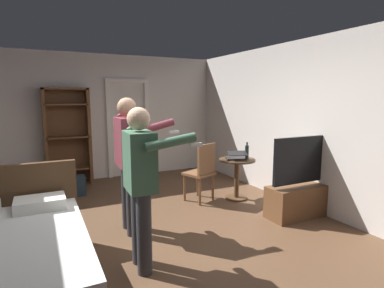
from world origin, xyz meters
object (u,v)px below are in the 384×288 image
at_px(side_table, 237,172).
at_px(bed, 4,266).
at_px(bookshelf, 67,133).
at_px(person_striped_shirt, 129,155).
at_px(bottle_on_table, 247,152).
at_px(tv_flatscreen, 303,193).
at_px(suitcase_dark, 66,187).
at_px(wooden_chair, 202,170).
at_px(laptop, 236,157).
at_px(person_blue_shirt, 141,178).

bearing_deg(side_table, bed, -157.80).
xyz_separation_m(bed, side_table, (3.35, 1.37, 0.17)).
relative_size(bookshelf, person_striped_shirt, 1.10).
distance_m(bed, bottle_on_table, 3.76).
distance_m(bookshelf, tv_flatscreen, 4.51).
bearing_deg(bed, suitcase_dark, 75.66).
xyz_separation_m(person_striped_shirt, suitcase_dark, (-0.64, 1.95, -0.85)).
height_order(bottle_on_table, suitcase_dark, bottle_on_table).
relative_size(tv_flatscreen, wooden_chair, 1.20).
height_order(side_table, bottle_on_table, bottle_on_table).
xyz_separation_m(laptop, wooden_chair, (-0.55, 0.18, -0.21)).
bearing_deg(bookshelf, person_blue_shirt, -84.27).
height_order(bed, bookshelf, bookshelf).
height_order(tv_flatscreen, wooden_chair, tv_flatscreen).
relative_size(laptop, wooden_chair, 0.43).
bearing_deg(bookshelf, side_table, -42.58).
bearing_deg(bottle_on_table, bed, -159.75).
height_order(bookshelf, suitcase_dark, bookshelf).
relative_size(tv_flatscreen, bottle_on_table, 4.06).
height_order(wooden_chair, person_striped_shirt, person_striped_shirt).
distance_m(laptop, person_striped_shirt, 2.01).
bearing_deg(suitcase_dark, bookshelf, 83.64).
distance_m(tv_flatscreen, suitcase_dark, 3.99).
relative_size(laptop, person_blue_shirt, 0.26).
bearing_deg(person_blue_shirt, wooden_chair, 45.45).
bearing_deg(bed, tv_flatscreen, 4.52).
distance_m(tv_flatscreen, laptop, 1.21).
height_order(laptop, suitcase_dark, laptop).
height_order(tv_flatscreen, side_table, tv_flatscreen).
distance_m(bookshelf, person_striped_shirt, 2.81).
bearing_deg(bookshelf, bed, -103.25).
bearing_deg(wooden_chair, side_table, -13.10).
relative_size(bed, tv_flatscreen, 1.68).
relative_size(tv_flatscreen, side_table, 1.70).
relative_size(tv_flatscreen, laptop, 2.80).
relative_size(wooden_chair, person_striped_shirt, 0.57).
bearing_deg(wooden_chair, person_blue_shirt, -134.55).
bearing_deg(person_striped_shirt, side_table, 13.47).
distance_m(side_table, bottle_on_table, 0.39).
bearing_deg(person_striped_shirt, person_blue_shirt, -98.05).
distance_m(bed, tv_flatscreen, 3.81).
distance_m(bed, person_blue_shirt, 1.39).
bearing_deg(bottle_on_table, tv_flatscreen, -72.85).
height_order(bookshelf, person_blue_shirt, bookshelf).
relative_size(bed, side_table, 2.85).
bearing_deg(tv_flatscreen, bookshelf, 131.17).
bearing_deg(bed, bottle_on_table, 20.25).
relative_size(bookshelf, side_table, 2.75).
height_order(bookshelf, wooden_chair, bookshelf).
xyz_separation_m(tv_flatscreen, suitcase_dark, (-3.07, 2.54, -0.17)).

